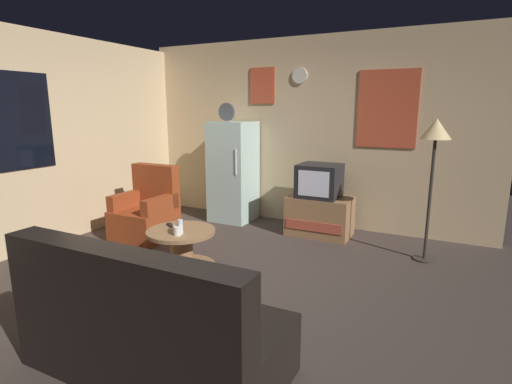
{
  "coord_description": "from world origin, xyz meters",
  "views": [
    {
      "loc": [
        1.96,
        -3.07,
        1.7
      ],
      "look_at": [
        -0.04,
        0.9,
        0.75
      ],
      "focal_mm": 27.75,
      "sensor_mm": 36.0,
      "label": 1
    }
  ],
  "objects_px": {
    "crt_tv": "(319,181)",
    "mug_ceramic_white": "(177,231)",
    "couch": "(150,329)",
    "remote_control": "(171,225)",
    "tv_stand": "(320,216)",
    "coffee_table": "(182,250)",
    "mug_ceramic_tan": "(176,229)",
    "armchair": "(147,213)",
    "standing_lamp": "(435,140)",
    "fridge": "(233,171)",
    "wine_glass": "(180,227)"
  },
  "relations": [
    {
      "from": "mug_ceramic_white",
      "to": "mug_ceramic_tan",
      "type": "height_order",
      "value": "same"
    },
    {
      "from": "fridge",
      "to": "wine_glass",
      "type": "distance_m",
      "value": 2.14
    },
    {
      "from": "crt_tv",
      "to": "remote_control",
      "type": "distance_m",
      "value": 2.09
    },
    {
      "from": "coffee_table",
      "to": "standing_lamp",
      "type": "bearing_deg",
      "value": 32.51
    },
    {
      "from": "couch",
      "to": "remote_control",
      "type": "bearing_deg",
      "value": 124.38
    },
    {
      "from": "mug_ceramic_white",
      "to": "coffee_table",
      "type": "bearing_deg",
      "value": 116.61
    },
    {
      "from": "wine_glass",
      "to": "couch",
      "type": "bearing_deg",
      "value": -60.08
    },
    {
      "from": "crt_tv",
      "to": "armchair",
      "type": "height_order",
      "value": "crt_tv"
    },
    {
      "from": "crt_tv",
      "to": "remote_control",
      "type": "relative_size",
      "value": 3.6
    },
    {
      "from": "fridge",
      "to": "tv_stand",
      "type": "bearing_deg",
      "value": -5.48
    },
    {
      "from": "coffee_table",
      "to": "mug_ceramic_tan",
      "type": "distance_m",
      "value": 0.29
    },
    {
      "from": "standing_lamp",
      "to": "coffee_table",
      "type": "height_order",
      "value": "standing_lamp"
    },
    {
      "from": "crt_tv",
      "to": "remote_control",
      "type": "xyz_separation_m",
      "value": [
        -1.1,
        -1.75,
        -0.3
      ]
    },
    {
      "from": "mug_ceramic_white",
      "to": "armchair",
      "type": "height_order",
      "value": "armchair"
    },
    {
      "from": "fridge",
      "to": "couch",
      "type": "distance_m",
      "value": 3.69
    },
    {
      "from": "mug_ceramic_tan",
      "to": "couch",
      "type": "bearing_deg",
      "value": -58.5
    },
    {
      "from": "crt_tv",
      "to": "wine_glass",
      "type": "relative_size",
      "value": 3.6
    },
    {
      "from": "coffee_table",
      "to": "mug_ceramic_tan",
      "type": "xyz_separation_m",
      "value": [
        0.03,
        -0.11,
        0.27
      ]
    },
    {
      "from": "standing_lamp",
      "to": "remote_control",
      "type": "bearing_deg",
      "value": -150.35
    },
    {
      "from": "crt_tv",
      "to": "mug_ceramic_tan",
      "type": "bearing_deg",
      "value": -114.8
    },
    {
      "from": "wine_glass",
      "to": "armchair",
      "type": "relative_size",
      "value": 0.16
    },
    {
      "from": "standing_lamp",
      "to": "wine_glass",
      "type": "distance_m",
      "value": 2.85
    },
    {
      "from": "crt_tv",
      "to": "armchair",
      "type": "distance_m",
      "value": 2.33
    },
    {
      "from": "fridge",
      "to": "remote_control",
      "type": "xyz_separation_m",
      "value": [
        0.3,
        -1.89,
        -0.3
      ]
    },
    {
      "from": "tv_stand",
      "to": "remote_control",
      "type": "distance_m",
      "value": 2.09
    },
    {
      "from": "crt_tv",
      "to": "mug_ceramic_white",
      "type": "bearing_deg",
      "value": -113.16
    },
    {
      "from": "tv_stand",
      "to": "couch",
      "type": "bearing_deg",
      "value": -91.44
    },
    {
      "from": "tv_stand",
      "to": "standing_lamp",
      "type": "xyz_separation_m",
      "value": [
        1.36,
        -0.34,
        1.09
      ]
    },
    {
      "from": "standing_lamp",
      "to": "couch",
      "type": "bearing_deg",
      "value": -116.21
    },
    {
      "from": "couch",
      "to": "tv_stand",
      "type": "bearing_deg",
      "value": 88.56
    },
    {
      "from": "remote_control",
      "to": "fridge",
      "type": "bearing_deg",
      "value": 132.77
    },
    {
      "from": "crt_tv",
      "to": "remote_control",
      "type": "bearing_deg",
      "value": -122.11
    },
    {
      "from": "standing_lamp",
      "to": "wine_glass",
      "type": "relative_size",
      "value": 10.6
    },
    {
      "from": "standing_lamp",
      "to": "remote_control",
      "type": "xyz_separation_m",
      "value": [
        -2.48,
        -1.41,
        -0.9
      ]
    },
    {
      "from": "crt_tv",
      "to": "standing_lamp",
      "type": "bearing_deg",
      "value": -14.03
    },
    {
      "from": "standing_lamp",
      "to": "armchair",
      "type": "relative_size",
      "value": 1.66
    },
    {
      "from": "wine_glass",
      "to": "mug_ceramic_white",
      "type": "bearing_deg",
      "value": -90.34
    },
    {
      "from": "fridge",
      "to": "coffee_table",
      "type": "height_order",
      "value": "fridge"
    },
    {
      "from": "fridge",
      "to": "standing_lamp",
      "type": "height_order",
      "value": "fridge"
    },
    {
      "from": "mug_ceramic_tan",
      "to": "wine_glass",
      "type": "bearing_deg",
      "value": 8.29
    },
    {
      "from": "coffee_table",
      "to": "armchair",
      "type": "bearing_deg",
      "value": 148.07
    },
    {
      "from": "remote_control",
      "to": "standing_lamp",
      "type": "bearing_deg",
      "value": 63.31
    },
    {
      "from": "crt_tv",
      "to": "standing_lamp",
      "type": "xyz_separation_m",
      "value": [
        1.38,
        -0.34,
        0.61
      ]
    },
    {
      "from": "wine_glass",
      "to": "crt_tv",
      "type": "bearing_deg",
      "value": 66.28
    },
    {
      "from": "crt_tv",
      "to": "mug_ceramic_white",
      "type": "height_order",
      "value": "crt_tv"
    },
    {
      "from": "fridge",
      "to": "mug_ceramic_tan",
      "type": "distance_m",
      "value": 2.14
    },
    {
      "from": "standing_lamp",
      "to": "mug_ceramic_white",
      "type": "distance_m",
      "value": 2.88
    },
    {
      "from": "crt_tv",
      "to": "wine_glass",
      "type": "height_order",
      "value": "crt_tv"
    },
    {
      "from": "remote_control",
      "to": "armchair",
      "type": "height_order",
      "value": "armchair"
    },
    {
      "from": "crt_tv",
      "to": "coffee_table",
      "type": "relative_size",
      "value": 0.75
    }
  ]
}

